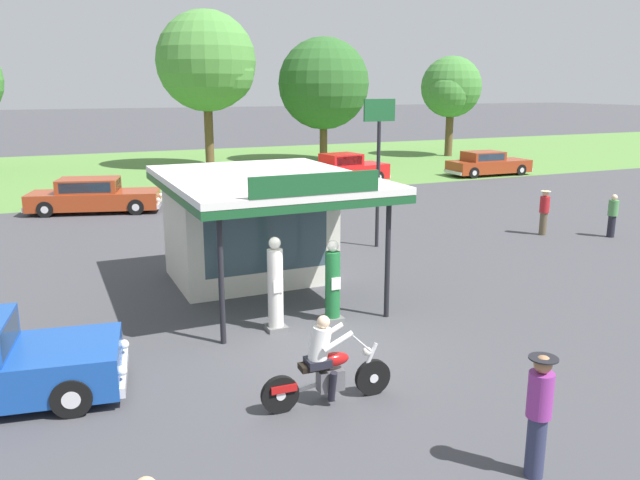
{
  "coord_description": "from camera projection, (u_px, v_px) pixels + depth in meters",
  "views": [
    {
      "loc": [
        -4.93,
        -11.25,
        5.21
      ],
      "look_at": [
        1.42,
        3.06,
        1.4
      ],
      "focal_mm": 35.54,
      "sensor_mm": 36.0,
      "label": 1
    }
  ],
  "objects": [
    {
      "name": "ground_plane",
      "position": [
        317.0,
        344.0,
        13.17
      ],
      "size": [
        300.0,
        300.0,
        0.0
      ],
      "primitive_type": "plane",
      "color": "#424247"
    },
    {
      "name": "grass_verge_strip",
      "position": [
        126.0,
        171.0,
        39.81
      ],
      "size": [
        120.0,
        24.0,
        0.01
      ],
      "primitive_type": "cube",
      "color": "#56843D",
      "rests_on": "ground"
    },
    {
      "name": "service_station_kiosk",
      "position": [
        253.0,
        218.0,
        16.99
      ],
      "size": [
        4.79,
        6.42,
        3.5
      ],
      "color": "beige",
      "rests_on": "ground"
    },
    {
      "name": "gas_pump_nearside",
      "position": [
        275.0,
        288.0,
        13.69
      ],
      "size": [
        0.44,
        0.44,
        2.1
      ],
      "color": "slate",
      "rests_on": "ground"
    },
    {
      "name": "gas_pump_offside",
      "position": [
        333.0,
        285.0,
        14.25
      ],
      "size": [
        0.44,
        0.44,
        1.89
      ],
      "color": "slate",
      "rests_on": "ground"
    },
    {
      "name": "motorcycle_with_rider",
      "position": [
        326.0,
        368.0,
        10.53
      ],
      "size": [
        2.33,
        0.7,
        1.58
      ],
      "color": "black",
      "rests_on": "ground"
    },
    {
      "name": "parked_car_back_row_centre_right",
      "position": [
        236.0,
        187.0,
        29.33
      ],
      "size": [
        5.6,
        2.17,
        1.47
      ],
      "color": "beige",
      "rests_on": "ground"
    },
    {
      "name": "parked_car_back_row_right",
      "position": [
        344.0,
        170.0,
        34.62
      ],
      "size": [
        5.25,
        2.55,
        1.64
      ],
      "color": "red",
      "rests_on": "ground"
    },
    {
      "name": "parked_car_back_row_far_right",
      "position": [
        93.0,
        196.0,
        26.75
      ],
      "size": [
        5.73,
        3.21,
        1.45
      ],
      "color": "#993819",
      "rests_on": "ground"
    },
    {
      "name": "parked_car_back_row_centre",
      "position": [
        488.0,
        164.0,
        37.88
      ],
      "size": [
        5.25,
        2.05,
        1.43
      ],
      "color": "#993819",
      "rests_on": "ground"
    },
    {
      "name": "bystander_chatting_near_pumps",
      "position": [
        613.0,
        215.0,
        22.29
      ],
      "size": [
        0.34,
        0.34,
        1.53
      ],
      "color": "black",
      "rests_on": "ground"
    },
    {
      "name": "bystander_standing_back_lot",
      "position": [
        539.0,
        412.0,
        8.48
      ],
      "size": [
        0.39,
        0.39,
        1.78
      ],
      "color": "#2D3351",
      "rests_on": "ground"
    },
    {
      "name": "bystander_admiring_sedan",
      "position": [
        544.0,
        211.0,
        22.61
      ],
      "size": [
        0.35,
        0.35,
        1.62
      ],
      "color": "brown",
      "rests_on": "ground"
    },
    {
      "name": "tree_oak_far_right",
      "position": [
        209.0,
        64.0,
        40.03
      ],
      "size": [
        6.31,
        6.31,
        9.91
      ],
      "color": "brown",
      "rests_on": "ground"
    },
    {
      "name": "tree_oak_right",
      "position": [
        450.0,
        89.0,
        47.16
      ],
      "size": [
        4.53,
        4.51,
        7.41
      ],
      "color": "brown",
      "rests_on": "ground"
    },
    {
      "name": "tree_oak_distant_spare",
      "position": [
        322.0,
        86.0,
        43.71
      ],
      "size": [
        6.29,
        6.29,
        8.52
      ],
      "color": "brown",
      "rests_on": "ground"
    },
    {
      "name": "roadside_pole_sign",
      "position": [
        379.0,
        148.0,
        20.36
      ],
      "size": [
        1.1,
        0.12,
        4.82
      ],
      "color": "black",
      "rests_on": "ground"
    }
  ]
}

